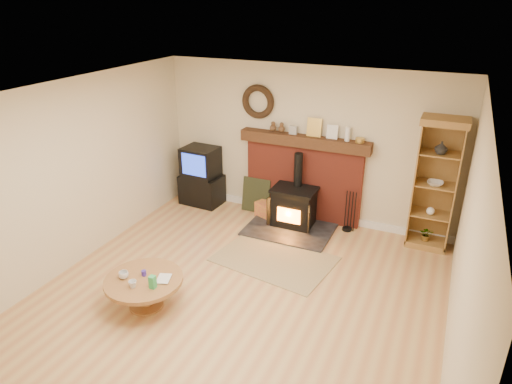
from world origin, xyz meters
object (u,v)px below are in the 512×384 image
at_px(wood_stove, 293,209).
at_px(curio_cabinet, 435,184).
at_px(coffee_table, 144,284).
at_px(tv_unit, 201,177).

distance_m(wood_stove, curio_cabinet, 2.23).
bearing_deg(curio_cabinet, coffee_table, -134.81).
height_order(tv_unit, coffee_table, tv_unit).
distance_m(tv_unit, curio_cabinet, 4.00).
height_order(wood_stove, coffee_table, wood_stove).
relative_size(tv_unit, coffee_table, 1.12).
bearing_deg(tv_unit, coffee_table, -72.77).
bearing_deg(curio_cabinet, tv_unit, -178.74).
xyz_separation_m(wood_stove, curio_cabinet, (2.10, 0.29, 0.69)).
bearing_deg(curio_cabinet, wood_stove, -172.24).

